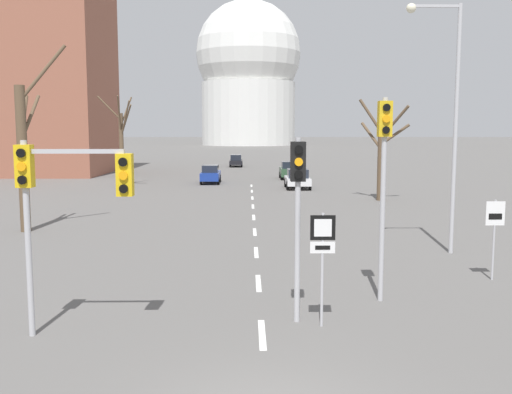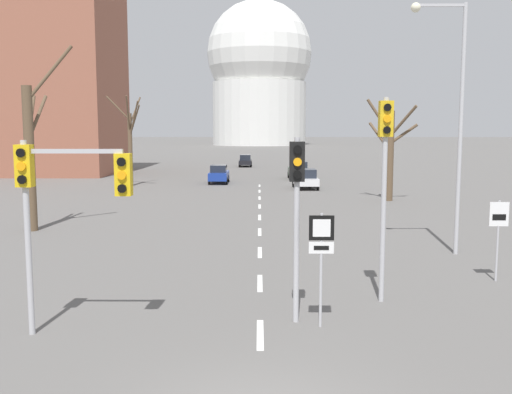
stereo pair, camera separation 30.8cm
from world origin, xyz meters
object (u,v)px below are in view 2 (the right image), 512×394
(traffic_signal_centre_tall, at_px, (297,194))
(street_lamp_right, at_px, (453,105))
(speed_limit_sign, at_px, (498,227))
(route_sign_post, at_px, (321,250))
(sedan_near_left, at_px, (245,161))
(sedan_near_right, at_px, (305,179))
(traffic_signal_near_left, at_px, (61,188))
(sedan_mid_centre, at_px, (298,170))
(sedan_far_left, at_px, (219,174))
(traffic_signal_near_right, at_px, (385,162))

(traffic_signal_centre_tall, bearing_deg, street_lamp_right, 51.19)
(speed_limit_sign, bearing_deg, route_sign_post, -144.74)
(sedan_near_left, xyz_separation_m, sedan_near_right, (5.60, -28.47, 0.03))
(street_lamp_right, bearing_deg, traffic_signal_near_left, -143.24)
(traffic_signal_centre_tall, xyz_separation_m, speed_limit_sign, (6.57, 3.88, -1.46))
(street_lamp_right, distance_m, sedan_mid_centre, 34.63)
(street_lamp_right, relative_size, sedan_far_left, 2.18)
(route_sign_post, bearing_deg, sedan_mid_centre, 86.82)
(speed_limit_sign, bearing_deg, traffic_signal_centre_tall, -149.47)
(traffic_signal_near_right, xyz_separation_m, sedan_mid_centre, (0.44, 40.29, -3.05))
(traffic_signal_centre_tall, distance_m, traffic_signal_near_right, 3.11)
(traffic_signal_near_left, xyz_separation_m, speed_limit_sign, (11.99, 4.78, -1.69))
(traffic_signal_near_right, height_order, sedan_far_left, traffic_signal_near_right)
(sedan_near_left, distance_m, sedan_mid_centre, 19.88)
(traffic_signal_near_right, relative_size, speed_limit_sign, 2.19)
(traffic_signal_near_right, relative_size, route_sign_post, 2.02)
(sedan_near_left, bearing_deg, street_lamp_right, -80.32)
(traffic_signal_centre_tall, bearing_deg, traffic_signal_near_left, -170.54)
(street_lamp_right, bearing_deg, sedan_near_right, 98.00)
(traffic_signal_near_right, relative_size, sedan_near_right, 1.36)
(traffic_signal_near_left, distance_m, speed_limit_sign, 13.02)
(sedan_near_right, bearing_deg, traffic_signal_near_right, -90.69)
(sedan_near_right, xyz_separation_m, sedan_far_left, (-7.41, 4.85, 0.01))
(traffic_signal_near_right, height_order, sedan_near_left, traffic_signal_near_right)
(route_sign_post, distance_m, speed_limit_sign, 7.35)
(route_sign_post, xyz_separation_m, sedan_far_left, (-5.12, 37.81, -1.07))
(traffic_signal_near_right, relative_size, traffic_signal_near_left, 1.24)
(sedan_near_left, bearing_deg, traffic_signal_near_right, -84.97)
(route_sign_post, xyz_separation_m, sedan_near_right, (2.29, 32.96, -1.08))
(route_sign_post, xyz_separation_m, speed_limit_sign, (6.00, 4.24, -0.17))
(speed_limit_sign, relative_size, sedan_near_right, 0.62)
(traffic_signal_near_left, height_order, sedan_far_left, traffic_signal_near_left)
(sedan_mid_centre, bearing_deg, street_lamp_right, -84.30)
(traffic_signal_near_right, distance_m, sedan_mid_centre, 40.40)
(street_lamp_right, height_order, sedan_far_left, street_lamp_right)
(traffic_signal_near_right, distance_m, route_sign_post, 3.46)
(traffic_signal_near_left, distance_m, sedan_near_left, 62.08)
(speed_limit_sign, relative_size, sedan_far_left, 0.60)
(traffic_signal_near_left, xyz_separation_m, sedan_near_left, (2.69, 61.96, -2.64))
(traffic_signal_near_right, bearing_deg, sedan_far_left, 101.15)
(traffic_signal_near_right, distance_m, traffic_signal_near_left, 8.35)
(sedan_near_left, xyz_separation_m, sedan_far_left, (-1.82, -23.62, 0.04))
(sedan_far_left, bearing_deg, sedan_mid_centre, 31.40)
(traffic_signal_near_right, xyz_separation_m, route_sign_post, (-1.92, -2.09, -1.99))
(street_lamp_right, relative_size, sedan_mid_centre, 2.35)
(sedan_near_left, height_order, sedan_near_right, sedan_near_right)
(speed_limit_sign, distance_m, sedan_near_right, 28.97)
(route_sign_post, height_order, sedan_near_right, route_sign_post)
(traffic_signal_centre_tall, relative_size, route_sign_post, 1.64)
(street_lamp_right, xyz_separation_m, sedan_near_left, (-9.07, 53.18, -4.88))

